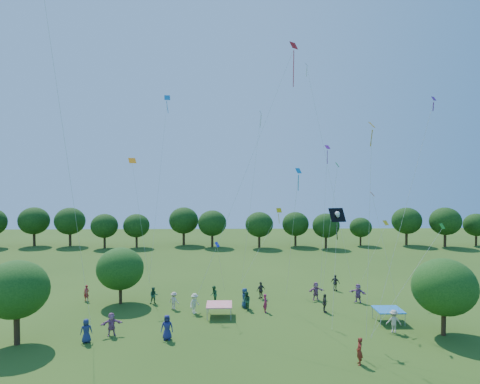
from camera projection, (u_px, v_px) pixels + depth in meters
name	position (u px, v px, depth m)	size (l,w,h in m)	color
near_tree_west	(16.00, 290.00, 30.75)	(4.63, 4.63, 6.10)	#422B19
near_tree_north	(120.00, 269.00, 40.62)	(4.44, 4.44, 5.36)	#422B19
near_tree_east	(444.00, 287.00, 32.55)	(4.80, 4.80, 5.89)	#422B19
treeline	(224.00, 223.00, 73.29)	(88.01, 8.77, 6.77)	#422B19
tent_red_stripe	(219.00, 305.00, 36.99)	(2.20, 2.20, 1.10)	red
tent_blue	(388.00, 310.00, 35.57)	(2.20, 2.20, 1.10)	blue
crowd_person_0	(86.00, 331.00, 31.24)	(0.86, 0.47, 1.74)	navy
crowd_person_1	(359.00, 351.00, 27.58)	(0.65, 0.42, 1.75)	maroon
crowd_person_2	(214.00, 295.00, 40.84)	(0.82, 0.44, 1.66)	#265A30
crowd_person_3	(394.00, 321.00, 33.21)	(1.16, 0.52, 1.77)	#C2AF9B
crowd_person_4	(335.00, 283.00, 45.29)	(0.99, 0.45, 1.69)	#362D2B
crowd_person_5	(358.00, 293.00, 41.13)	(1.67, 0.60, 1.79)	#8D5491
crowd_person_6	(245.00, 298.00, 39.56)	(0.88, 0.48, 1.79)	navy
crowd_person_7	(86.00, 293.00, 41.52)	(0.59, 0.38, 1.57)	maroon
crowd_person_8	(154.00, 296.00, 40.65)	(0.79, 0.43, 1.59)	#224F34
crowd_person_9	(174.00, 301.00, 39.04)	(1.03, 0.46, 1.58)	#C7AF9F
crowd_person_10	(261.00, 290.00, 42.36)	(0.98, 0.45, 1.68)	#413A34
crowd_person_11	(316.00, 291.00, 41.89)	(1.65, 0.59, 1.77)	#94567E
crowd_person_12	(167.00, 327.00, 31.77)	(0.92, 0.50, 1.86)	navy
crowd_person_13	(265.00, 303.00, 38.16)	(0.61, 0.39, 1.64)	#9D1C47
crowd_person_14	(247.00, 301.00, 38.68)	(0.83, 0.45, 1.69)	#245433
crowd_person_15	(195.00, 303.00, 37.85)	(1.16, 0.52, 1.78)	beige
crowd_person_16	(325.00, 303.00, 38.10)	(0.98, 0.44, 1.66)	#433E35
crowd_person_17	(112.00, 324.00, 32.61)	(1.64, 0.59, 1.76)	#965788
pirate_kite	(337.00, 216.00, 32.90)	(1.73, 3.41, 8.39)	black
red_high_kite	(277.00, 94.00, 35.82)	(8.97, 3.48, 22.28)	red
small_kite_0	(58.00, 95.00, 27.13)	(1.35, 4.78, 22.31)	#D5500C
small_kite_1	(274.00, 221.00, 45.60)	(4.53, 3.38, 7.42)	#EFB70C
small_kite_2	(383.00, 230.00, 42.29)	(2.17, 2.06, 6.50)	gold
small_kite_3	(334.00, 192.00, 38.27)	(1.36, 1.26, 12.10)	#177F1A
small_kite_4	(218.00, 253.00, 37.23)	(0.80, 4.26, 5.23)	#141FCD
small_kite_5	(414.00, 175.00, 28.85)	(4.66, 1.22, 16.30)	#6E178D
small_kite_6	(320.00, 130.00, 43.09)	(4.77, 1.48, 22.32)	silver
small_kite_7	(296.00, 199.00, 35.12)	(0.56, 5.22, 11.52)	#0D7EC4
small_kite_8	(378.00, 219.00, 34.60)	(2.18, 1.14, 9.59)	red
small_kite_9	(135.00, 177.00, 43.48)	(2.19, 0.94, 12.72)	orange
small_kite_10	(371.00, 173.00, 27.43)	(0.57, 1.11, 14.33)	orange
small_kite_11	(426.00, 252.00, 28.94)	(5.15, 0.45, 7.67)	#28951B
small_kite_12	(164.00, 135.00, 45.24)	(1.84, 3.35, 19.54)	#1377C5
small_kite_13	(326.00, 179.00, 40.11)	(1.10, 1.28, 13.79)	#79178F
small_kite_14	(255.00, 161.00, 42.97)	(2.09, 0.43, 17.41)	silver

